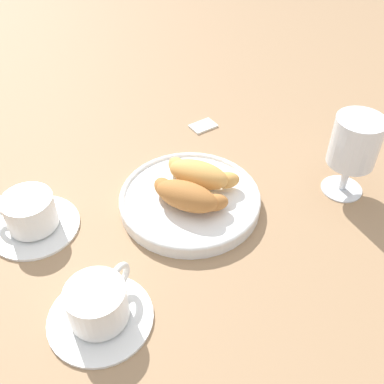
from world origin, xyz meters
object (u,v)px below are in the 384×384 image
object	(u,v)px
croissant_small	(199,174)
coffee_cup_near	(31,215)
coffee_cup_far	(99,307)
pastry_plate	(192,200)
juice_glass_left	(354,145)
sugar_packet	(203,125)
croissant_large	(186,196)

from	to	relation	value
croissant_small	coffee_cup_near	xyz separation A→B (m)	(-0.24, -0.12, -0.02)
coffee_cup_far	pastry_plate	bearing A→B (deg)	70.86
coffee_cup_near	coffee_cup_far	size ratio (longest dim) A/B	1.00
coffee_cup_near	juice_glass_left	distance (m)	0.51
coffee_cup_near	juice_glass_left	size ratio (longest dim) A/B	0.97
croissant_small	juice_glass_left	distance (m)	0.25
croissant_small	coffee_cup_far	distance (m)	0.27
pastry_plate	coffee_cup_far	world-z (taller)	coffee_cup_far
pastry_plate	coffee_cup_far	xyz separation A→B (m)	(-0.08, -0.23, 0.01)
pastry_plate	juice_glass_left	size ratio (longest dim) A/B	1.62
coffee_cup_near	sugar_packet	world-z (taller)	coffee_cup_near
croissant_large	croissant_small	world-z (taller)	same
sugar_packet	juice_glass_left	bearing A→B (deg)	-72.67
pastry_plate	coffee_cup_far	distance (m)	0.24
coffee_cup_far	sugar_packet	size ratio (longest dim) A/B	2.72
croissant_small	coffee_cup_near	size ratio (longest dim) A/B	0.98
coffee_cup_near	sugar_packet	distance (m)	0.38
coffee_cup_far	sugar_packet	bearing A→B (deg)	82.36
croissant_small	pastry_plate	bearing A→B (deg)	-102.44
croissant_small	coffee_cup_far	world-z (taller)	croissant_small
pastry_plate	coffee_cup_near	xyz separation A→B (m)	(-0.23, -0.09, 0.01)
croissant_small	sugar_packet	bearing A→B (deg)	97.06
coffee_cup_near	coffee_cup_far	xyz separation A→B (m)	(0.15, -0.14, 0.00)
croissant_small	coffee_cup_near	world-z (taller)	croissant_small
croissant_large	coffee_cup_far	distance (m)	0.22
pastry_plate	coffee_cup_near	distance (m)	0.25
juice_glass_left	sugar_packet	world-z (taller)	juice_glass_left
croissant_large	juice_glass_left	world-z (taller)	juice_glass_left
croissant_large	coffee_cup_near	bearing A→B (deg)	-163.69
croissant_large	sugar_packet	world-z (taller)	croissant_large
pastry_plate	croissant_large	size ratio (longest dim) A/B	1.72
coffee_cup_near	coffee_cup_far	bearing A→B (deg)	-41.42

